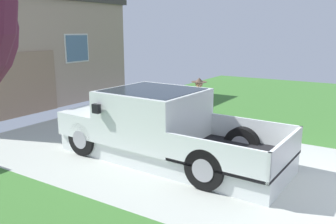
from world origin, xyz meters
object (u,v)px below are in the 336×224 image
Objects in this scene: handbag at (205,138)px; person_with_hat at (199,106)px; house_with_garage at (8,40)px; pickup_truck at (156,127)px.

person_with_hat is at bearing 80.51° from handbag.
handbag is 0.06× the size of house_with_garage.
house_with_garage is at bearing 84.66° from handbag.
person_with_hat is 0.85m from handbag.
handbag is at bearing -95.34° from house_with_garage.
pickup_truck is 0.62× the size of house_with_garage.
person_with_hat is 3.61× the size of handbag.
pickup_truck is 11.18× the size of handbag.
handbag is at bearing 87.92° from person_with_hat.
pickup_truck is at bearing -104.87° from house_with_garage.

